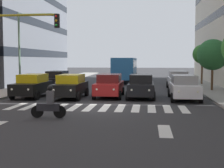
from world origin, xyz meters
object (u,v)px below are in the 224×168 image
car_0 (184,87)px  bus_behind_traffic (125,67)px  street_tree_1 (213,55)px  street_tree_2 (202,54)px  car_1 (141,86)px  car_row2_1 (57,80)px  street_lamp_left (221,31)px  car_2 (109,85)px  car_3 (71,86)px  motorcycle_with_rider (49,105)px  traffic_light_gantry (2,43)px  car_row2_0 (178,80)px  car_4 (32,85)px  street_lamp_right (26,42)px

car_0 → bus_behind_traffic: bus_behind_traffic is taller
street_tree_1 → street_tree_2: bearing=-92.3°
car_1 → car_row2_1: bearing=-36.4°
street_lamp_left → street_tree_1: bearing=-98.2°
car_2 → street_tree_2: 14.86m
car_1 → car_3: bearing=7.5°
car_1 → motorcycle_with_rider: (4.22, 8.26, -0.24)m
motorcycle_with_rider → traffic_light_gantry: (3.60, -2.74, 3.09)m
car_2 → car_3: same height
car_2 → bus_behind_traffic: size_ratio=0.42×
car_row2_1 → bus_behind_traffic: size_ratio=0.42×
car_row2_0 → car_row2_1: (11.48, 1.08, 0.00)m
car_1 → bus_behind_traffic: (2.36, -16.48, 0.97)m
street_tree_1 → car_3: bearing=27.9°
street_lamp_left → street_tree_2: bearing=-95.5°
car_3 → street_lamp_left: 10.87m
car_3 → car_row2_1: (3.03, -6.66, 0.00)m
car_0 → car_row2_0: size_ratio=1.00×
bus_behind_traffic → car_1: bearing=98.1°
car_3 → street_lamp_left: street_lamp_left is taller
bus_behind_traffic → motorcycle_with_rider: size_ratio=6.17×
car_row2_0 → traffic_light_gantry: 17.07m
car_0 → street_tree_2: street_tree_2 is taller
car_2 → traffic_light_gantry: (5.46, 5.68, 2.85)m
car_2 → car_row2_1: (5.76, -5.83, 0.00)m
street_tree_1 → street_tree_2: street_tree_1 is taller
car_1 → car_4: bearing=3.6°
car_2 → street_tree_2: street_tree_2 is taller
car_row2_0 → car_1: bearing=64.6°
car_3 → street_tree_2: size_ratio=1.03×
car_row2_1 → street_tree_1: size_ratio=1.00×
street_lamp_left → car_row2_0: bearing=-80.5°
car_4 → bus_behind_traffic: bearing=-108.5°
car_2 → car_row2_0: bearing=-129.6°
car_1 → car_2: bearing=-3.9°
car_4 → street_lamp_left: size_ratio=0.61×
street_lamp_right → street_tree_1: size_ratio=1.48×
car_1 → street_lamp_left: bearing=153.1°
car_3 → car_row2_0: (-8.44, -7.75, 0.00)m
car_row2_0 → bus_behind_traffic: bus_behind_traffic is taller
car_3 → traffic_light_gantry: size_ratio=0.81×
car_row2_0 → street_lamp_left: size_ratio=0.61×
car_1 → street_lamp_left: 6.68m
street_lamp_right → traffic_light_gantry: bearing=103.0°
street_tree_1 → street_tree_2: 6.71m
traffic_light_gantry → street_tree_1: bearing=-142.2°
street_lamp_right → street_tree_1: bearing=-169.7°
motorcycle_with_rider → traffic_light_gantry: traffic_light_gantry is taller
car_0 → car_2: size_ratio=1.00×
car_0 → car_4: bearing=-0.9°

